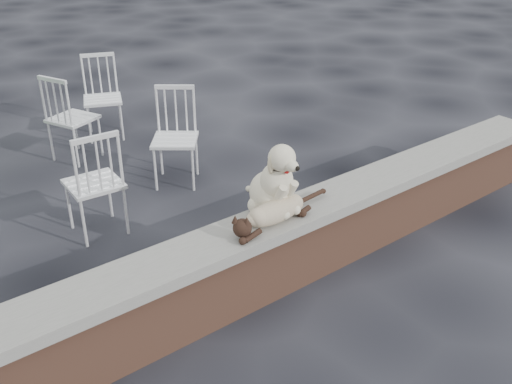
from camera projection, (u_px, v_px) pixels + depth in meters
ground at (273, 286)px, 4.28m from camera, size 60.00×60.00×0.00m
brick_wall at (273, 258)px, 4.17m from camera, size 6.00×0.30×0.50m
capstone at (274, 223)px, 4.03m from camera, size 6.20×0.40×0.08m
dog at (270, 175)px, 3.99m from camera, size 0.38×0.49×0.54m
cat at (275, 210)px, 3.92m from camera, size 1.10×0.32×0.18m
chair_b at (175, 138)px, 5.59m from camera, size 0.79×0.79×0.94m
chair_e at (73, 117)px, 6.11m from camera, size 0.73×0.73×0.94m
chair_d at (102, 98)px, 6.67m from camera, size 0.73×0.73×0.94m
chair_c at (93, 182)px, 4.76m from camera, size 0.59×0.59×0.94m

